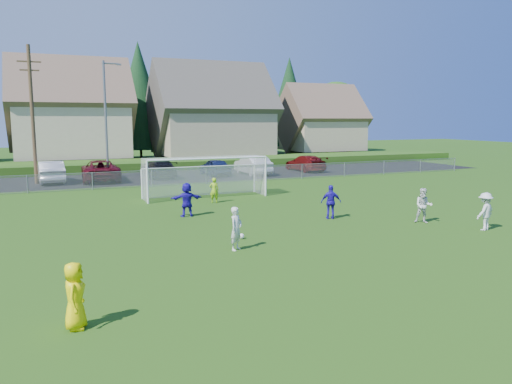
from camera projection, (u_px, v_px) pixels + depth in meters
ground at (354, 268)px, 15.99m from camera, size 160.00×160.00×0.00m
asphalt_lot at (163, 177)px, 41.00m from camera, size 60.00×60.00×0.00m
grass_embankment at (145, 165)px, 47.76m from camera, size 70.00×6.00×0.80m
soccer_ball at (242, 236)px, 19.92m from camera, size 0.22×0.22×0.22m
referee at (75, 296)px, 11.30m from camera, size 0.68×0.87×1.56m
player_white_a at (236, 229)px, 18.13m from camera, size 0.69×0.66×1.60m
player_white_b at (424, 206)px, 22.87m from camera, size 0.99×0.96×1.61m
player_white_c at (485, 211)px, 21.37m from camera, size 1.17×0.84×1.64m
player_blue_a at (331, 202)px, 23.82m from camera, size 1.04×0.73×1.63m
player_blue_b at (187, 200)px, 24.39m from camera, size 1.58×0.58×1.68m
goalkeeper at (214, 190)px, 28.44m from camera, size 0.60×0.47×1.44m
car_b at (51, 172)px, 37.42m from camera, size 1.95×5.02×1.63m
car_c at (101, 170)px, 38.41m from camera, size 2.98×5.98×1.63m
car_d at (159, 168)px, 40.62m from camera, size 2.15×5.22×1.51m
car_e at (215, 167)px, 42.16m from camera, size 1.81×4.22×1.42m
car_f at (253, 165)px, 42.91m from camera, size 1.73×4.92×1.62m
car_g at (305, 163)px, 45.76m from camera, size 2.16×5.03×1.44m
soccer_goal at (204, 171)px, 30.35m from camera, size 7.42×1.90×2.50m
chainlink_fence at (180, 177)px, 35.90m from camera, size 52.06×0.06×1.20m
streetlight at (106, 118)px, 37.20m from camera, size 1.38×0.18×9.00m
utility_pole at (32, 113)px, 36.09m from camera, size 1.60×0.26×10.00m
houses_row at (148, 95)px, 54.30m from camera, size 53.90×11.45×13.27m
tree_row at (130, 101)px, 59.71m from camera, size 65.98×12.36×13.80m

